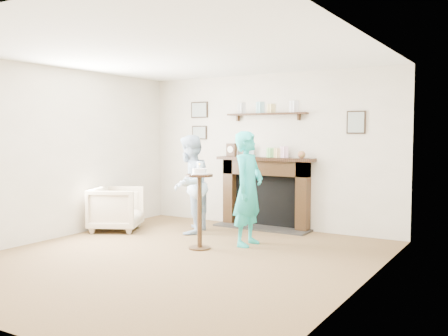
{
  "coord_description": "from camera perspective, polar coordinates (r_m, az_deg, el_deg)",
  "views": [
    {
      "loc": [
        3.65,
        -4.83,
        1.54
      ],
      "look_at": [
        0.13,
        0.9,
        1.07
      ],
      "focal_mm": 40.0,
      "sensor_mm": 36.0,
      "label": 1
    }
  ],
  "objects": [
    {
      "name": "armchair",
      "position": [
        8.16,
        -12.15,
        -6.97
      ],
      "size": [
        1.02,
        1.01,
        0.69
      ],
      "primitive_type": "imported",
      "rotation": [
        0.0,
        0.0,
        2.06
      ],
      "color": "tan",
      "rests_on": "ground"
    },
    {
      "name": "man",
      "position": [
        7.78,
        -3.9,
        -7.43
      ],
      "size": [
        0.78,
        0.88,
        1.51
      ],
      "primitive_type": "imported",
      "rotation": [
        0.0,
        0.0,
        -1.24
      ],
      "color": "silver",
      "rests_on": "ground"
    },
    {
      "name": "ground",
      "position": [
        6.24,
        -5.45,
        -10.3
      ],
      "size": [
        5.0,
        5.0,
        0.0
      ],
      "primitive_type": "plane",
      "color": "brown",
      "rests_on": "ground"
    },
    {
      "name": "pedestal_table",
      "position": [
        6.62,
        -2.82,
        -3.25
      ],
      "size": [
        0.36,
        0.36,
        1.14
      ],
      "color": "black",
      "rests_on": "ground"
    },
    {
      "name": "woman",
      "position": [
        6.96,
        2.76,
        -8.79
      ],
      "size": [
        0.39,
        0.58,
        1.57
      ],
      "primitive_type": "imported",
      "rotation": [
        0.0,
        0.0,
        1.59
      ],
      "color": "#1EAA8F",
      "rests_on": "ground"
    },
    {
      "name": "room_shell",
      "position": [
        6.62,
        -1.93,
        4.73
      ],
      "size": [
        4.54,
        5.02,
        2.52
      ],
      "color": "beige",
      "rests_on": "ground"
    }
  ]
}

